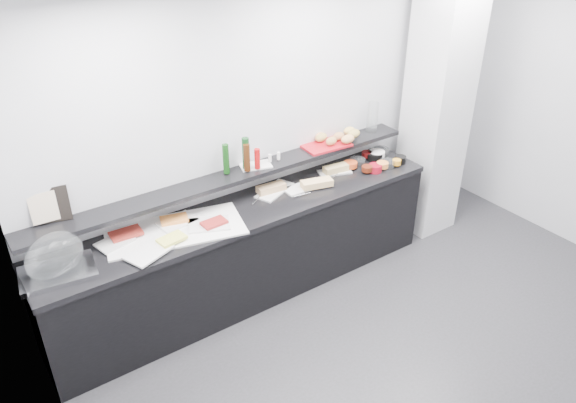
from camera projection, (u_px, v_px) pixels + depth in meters
ground at (443, 374)px, 4.33m from camera, size 5.00×5.00×0.00m
back_wall at (294, 129)px, 5.07m from camera, size 5.00×0.02×2.70m
ceiling at (514, 12)px, 2.98m from camera, size 5.00×5.00×0.00m
column at (437, 107)px, 5.57m from camera, size 0.50×0.50×2.70m
buffet_cabinet at (249, 254)px, 4.97m from camera, size 3.60×0.60×0.85m
counter_top at (247, 211)px, 4.75m from camera, size 3.62×0.62×0.05m
wall_shelf at (235, 176)px, 4.75m from camera, size 3.60×0.25×0.04m
cloche_base at (58, 273)px, 3.93m from camera, size 0.55×0.41×0.04m
cloche_dome at (55, 256)px, 3.93m from camera, size 0.51×0.42×0.34m
linen_runner at (175, 230)px, 4.43m from camera, size 1.16×0.75×0.01m
platter_meat_a at (115, 242)px, 4.25m from camera, size 0.30×0.24×0.01m
food_meat_a at (126, 233)px, 4.33m from camera, size 0.25×0.16×0.02m
platter_salmon at (177, 222)px, 4.51m from camera, size 0.33×0.24×0.01m
food_salmon at (174, 219)px, 4.50m from camera, size 0.25×0.19×0.02m
platter_cheese at (148, 252)px, 4.14m from camera, size 0.39×0.32×0.01m
food_cheese at (172, 239)px, 4.26m from camera, size 0.23×0.16×0.02m
platter_meat_b at (209, 224)px, 4.47m from camera, size 0.39×0.33×0.01m
food_meat_b at (214, 223)px, 4.46m from camera, size 0.20×0.13×0.02m
sandwich_plate_left at (275, 190)px, 4.99m from camera, size 0.43×0.32×0.01m
sandwich_food_left at (271, 188)px, 4.95m from camera, size 0.27×0.12×0.06m
tongs_left at (256, 200)px, 4.82m from camera, size 0.14×0.09×0.01m
sandwich_plate_mid at (304, 187)px, 5.05m from camera, size 0.38×0.17×0.01m
sandwich_food_mid at (317, 183)px, 5.03m from camera, size 0.30×0.18×0.06m
tongs_mid at (302, 195)px, 4.90m from camera, size 0.16×0.03×0.01m
sandwich_plate_right at (335, 172)px, 5.30m from camera, size 0.34×0.23×0.01m
sandwich_food_right at (336, 169)px, 5.28m from camera, size 0.25×0.12×0.06m
tongs_right at (337, 174)px, 5.24m from camera, size 0.15×0.07×0.01m
bowl_glass_fruit at (357, 162)px, 5.42m from camera, size 0.17×0.17×0.07m
fill_glass_fruit at (350, 164)px, 5.35m from camera, size 0.16×0.16×0.05m
bowl_black_jam at (375, 156)px, 5.53m from camera, size 0.16×0.16×0.07m
fill_black_jam at (367, 154)px, 5.55m from camera, size 0.11×0.11×0.05m
bowl_glass_cream at (381, 152)px, 5.63m from camera, size 0.17×0.17×0.07m
fill_glass_cream at (376, 154)px, 5.56m from camera, size 0.18×0.18×0.05m
bowl_red_jam at (375, 168)px, 5.31m from camera, size 0.16×0.16×0.07m
fill_red_jam at (367, 169)px, 5.28m from camera, size 0.13×0.13×0.05m
bowl_glass_salmon at (387, 164)px, 5.39m from camera, size 0.18×0.18×0.07m
fill_glass_salmon at (382, 165)px, 5.35m from camera, size 0.14×0.14×0.05m
bowl_black_fruit at (400, 160)px, 5.47m from camera, size 0.12×0.12×0.07m
fill_black_fruit at (397, 162)px, 5.40m from camera, size 0.10×0.10×0.05m
framed_print at (53, 205)px, 4.04m from camera, size 0.24×0.12×0.26m
print_art at (45, 208)px, 4.00m from camera, size 0.21×0.06×0.22m
condiment_tray at (256, 166)px, 4.86m from camera, size 0.30×0.23×0.01m
bottle_green_a at (226, 159)px, 4.66m from camera, size 0.06×0.06×0.26m
bottle_brown at (247, 158)px, 4.71m from camera, size 0.06×0.06×0.24m
bottle_green_b at (246, 153)px, 4.73m from camera, size 0.07×0.07×0.28m
bottle_hot at (257, 159)px, 4.76m from camera, size 0.06×0.06×0.18m
shaker_salt at (270, 158)px, 4.90m from camera, size 0.04×0.04×0.07m
shaker_pepper at (279, 156)px, 4.93m from camera, size 0.04×0.04×0.07m
bread_tray at (325, 144)px, 5.24m from camera, size 0.46×0.34×0.02m
bread_roll_nw at (321, 137)px, 5.25m from camera, size 0.15×0.12×0.08m
bread_roll_n at (320, 137)px, 5.26m from camera, size 0.15×0.13×0.08m
bread_roll_ne at (349, 131)px, 5.39m from camera, size 0.13×0.09×0.08m
bread_roll_sw at (331, 141)px, 5.18m from camera, size 0.14×0.10×0.08m
bread_roll_s at (348, 139)px, 5.22m from camera, size 0.16×0.11×0.08m
bread_roll_midw at (339, 136)px, 5.27m from camera, size 0.12×0.08×0.08m
bread_roll_mide at (353, 134)px, 5.33m from camera, size 0.17×0.13×0.08m
carafe at (372, 117)px, 5.45m from camera, size 0.14×0.14×0.30m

